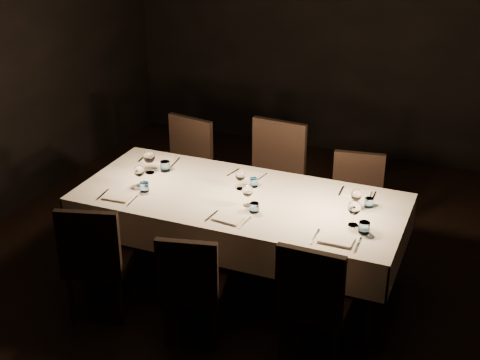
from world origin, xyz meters
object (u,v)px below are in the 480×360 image
at_px(chair_near_center, 191,283).
at_px(chair_near_right, 313,298).
at_px(chair_far_right, 356,200).
at_px(chair_far_center, 272,176).
at_px(chair_near_left, 95,256).
at_px(dining_table, 240,205).
at_px(chair_far_left, 184,166).

height_order(chair_near_center, chair_near_right, chair_near_right).
bearing_deg(chair_far_right, chair_far_center, 168.51).
xyz_separation_m(chair_near_left, chair_far_right, (1.53, 1.62, -0.02)).
height_order(chair_near_right, chair_far_right, chair_near_right).
relative_size(chair_near_center, chair_near_right, 0.93).
xyz_separation_m(chair_far_center, chair_far_right, (0.77, -0.04, -0.07)).
bearing_deg(chair_near_left, chair_far_right, -149.34).
relative_size(chair_near_center, chair_far_right, 0.97).
xyz_separation_m(dining_table, chair_near_center, (-0.02, -0.84, -0.20)).
bearing_deg(chair_far_left, chair_far_right, 9.83).
distance_m(chair_near_left, chair_near_right, 1.61).
relative_size(chair_near_right, chair_far_center, 0.89).
xyz_separation_m(dining_table, chair_near_right, (0.82, -0.73, -0.17)).
distance_m(chair_far_left, chair_far_right, 1.63).
bearing_deg(chair_far_center, chair_near_right, -57.29).
bearing_deg(chair_near_center, chair_near_right, 174.40).
height_order(chair_near_left, chair_near_right, chair_near_left).
xyz_separation_m(chair_near_left, chair_near_center, (0.77, -0.01, -0.03)).
distance_m(dining_table, chair_far_right, 1.10).
relative_size(chair_near_right, chair_far_right, 1.04).
bearing_deg(chair_near_right, chair_near_center, 8.25).
xyz_separation_m(chair_near_center, chair_far_left, (-0.88, 1.65, 0.05)).
xyz_separation_m(chair_near_center, chair_near_right, (0.83, 0.11, 0.03)).
xyz_separation_m(dining_table, chair_far_right, (0.74, 0.79, -0.19)).
xyz_separation_m(chair_near_right, chair_far_right, (-0.08, 1.52, -0.02)).
relative_size(dining_table, chair_far_left, 2.58).
bearing_deg(chair_near_right, chair_far_center, -60.82).
bearing_deg(chair_near_right, dining_table, -41.05).
xyz_separation_m(chair_near_left, chair_near_right, (1.60, 0.10, -0.00)).
height_order(chair_near_left, chair_far_center, chair_far_center).
height_order(chair_near_right, chair_far_left, chair_far_left).
relative_size(dining_table, chair_near_right, 2.71).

